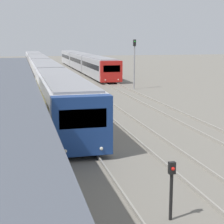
{
  "coord_description": "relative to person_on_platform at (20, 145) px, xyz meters",
  "views": [
    {
      "loc": [
        -2.55,
        -4.65,
        5.34
      ],
      "look_at": [
        2.02,
        13.99,
        1.61
      ],
      "focal_mm": 60.0,
      "sensor_mm": 36.0,
      "label": 1
    }
  ],
  "objects": [
    {
      "name": "signal_post_near",
      "position": [
        4.31,
        -2.52,
        -0.81
      ],
      "size": [
        0.2,
        0.21,
        1.82
      ],
      "color": "black",
      "rests_on": "ground_plane"
    },
    {
      "name": "signal_mast_far",
      "position": [
        12.18,
        26.76,
        1.39
      ],
      "size": [
        0.28,
        0.29,
        5.33
      ],
      "color": "gray",
      "rests_on": "ground_plane"
    },
    {
      "name": "train_near",
      "position": [
        2.67,
        34.38,
        -0.25
      ],
      "size": [
        2.69,
        61.89,
        3.04
      ],
      "color": "navy",
      "rests_on": "ground_plane"
    },
    {
      "name": "train_far",
      "position": [
        10.76,
        52.51,
        -0.3
      ],
      "size": [
        2.67,
        42.53,
        2.94
      ],
      "color": "red",
      "rests_on": "ground_plane"
    },
    {
      "name": "person_on_platform",
      "position": [
        0.0,
        0.0,
        0.0
      ],
      "size": [
        0.4,
        0.22,
        1.66
      ],
      "color": "#2D2D33",
      "rests_on": "station_platform"
    }
  ]
}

